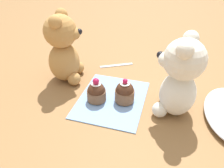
% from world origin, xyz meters
% --- Properties ---
extents(ground_plane, '(4.00, 4.00, 0.00)m').
position_xyz_m(ground_plane, '(0.00, 0.00, 0.00)').
color(ground_plane, olive).
extents(knitted_placemat, '(0.23, 0.19, 0.01)m').
position_xyz_m(knitted_placemat, '(0.00, 0.00, 0.00)').
color(knitted_placemat, '#7A9ED1').
rests_on(knitted_placemat, ground_plane).
extents(teddy_bear_cream, '(0.12, 0.12, 0.22)m').
position_xyz_m(teddy_bear_cream, '(0.00, 0.18, 0.11)').
color(teddy_bear_cream, silver).
rests_on(teddy_bear_cream, ground_plane).
extents(teddy_bear_tan, '(0.13, 0.13, 0.23)m').
position_xyz_m(teddy_bear_tan, '(-0.07, -0.18, 0.11)').
color(teddy_bear_tan, '#B78447').
rests_on(teddy_bear_tan, ground_plane).
extents(cupcake_near_cream_bear, '(0.06, 0.06, 0.07)m').
position_xyz_m(cupcake_near_cream_bear, '(-0.00, 0.04, 0.03)').
color(cupcake_near_cream_bear, brown).
rests_on(cupcake_near_cream_bear, knitted_placemat).
extents(cupcake_near_tan_bear, '(0.06, 0.06, 0.07)m').
position_xyz_m(cupcake_near_tan_bear, '(0.02, -0.04, 0.03)').
color(cupcake_near_tan_bear, brown).
rests_on(cupcake_near_tan_bear, knitted_placemat).
extents(teaspoon, '(0.07, 0.12, 0.01)m').
position_xyz_m(teaspoon, '(-0.20, -0.04, 0.00)').
color(teaspoon, silver).
rests_on(teaspoon, ground_plane).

